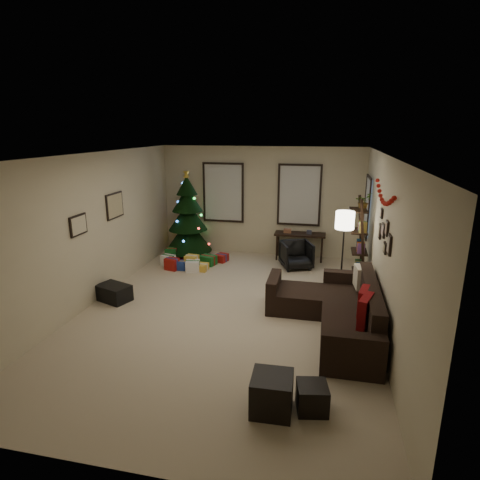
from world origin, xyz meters
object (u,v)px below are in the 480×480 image
christmas_tree (188,220)px  bookshelf (361,245)px  sofa (337,311)px  desk_chair (296,255)px  desk (300,236)px

christmas_tree → bookshelf: bearing=-19.5°
sofa → desk_chair: (-0.86, 2.73, 0.04)m
christmas_tree → bookshelf: (4.06, -1.44, -0.01)m
christmas_tree → bookshelf: 4.31m
bookshelf → desk: bearing=128.1°
sofa → desk: bearing=103.9°
sofa → desk_chair: bearing=107.6°
desk → desk_chair: size_ratio=1.95×
christmas_tree → sofa: christmas_tree is taller
sofa → desk_chair: size_ratio=4.11×
desk → bookshelf: 2.09m
christmas_tree → desk_chair: (2.76, -0.46, -0.59)m
sofa → bookshelf: size_ratio=1.38×
sofa → desk: 3.50m
sofa → desk: size_ratio=2.11×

